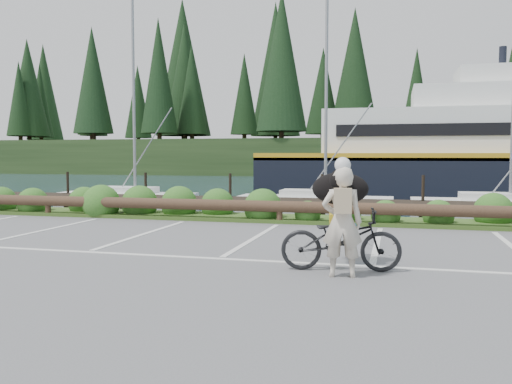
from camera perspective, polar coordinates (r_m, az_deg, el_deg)
ground at (r=9.90m, az=-3.10°, el=-6.63°), size 72.00×72.00×0.00m
harbor_backdrop at (r=87.80m, az=12.87°, el=2.71°), size 170.00×160.00×30.00m
vegetation_strip at (r=14.98m, az=3.06°, el=-2.81°), size 34.00×1.60×0.10m
log_rail at (r=14.30m, az=2.50°, el=-3.33°), size 32.00×0.30×0.60m
bicycle at (r=8.60m, az=8.92°, el=-4.97°), size 1.94×0.89×0.98m
cyclist at (r=8.12m, az=9.05°, el=-3.14°), size 0.65×0.47×1.64m
dog at (r=9.11m, az=8.84°, el=0.35°), size 0.58×0.99×0.54m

